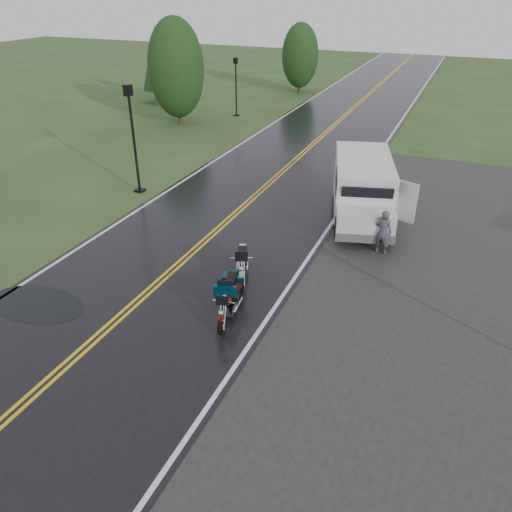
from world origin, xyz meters
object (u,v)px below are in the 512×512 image
Objects in this scene: motorcycle_teal at (225,302)px; lamp_post_far_left at (236,87)px; lamp_post_near_left at (134,140)px; van_white at (340,208)px; person_at_van at (383,233)px; motorcycle_silver at (242,274)px; motorcycle_red at (222,318)px.

lamp_post_far_left reaches higher than motorcycle_teal.
lamp_post_far_left is at bearing 97.77° from lamp_post_near_left.
van_white is 9.36m from lamp_post_near_left.
person_at_van is at bearing -8.33° from lamp_post_near_left.
lamp_post_near_left is at bearing 119.86° from motorcycle_silver.
motorcycle_silver is 5.30m from person_at_van.
motorcycle_red is 0.32× the size of van_white.
van_white is 3.76× the size of person_at_van.
van_white reaches higher than motorcycle_red.
lamp_post_near_left reaches higher than motorcycle_red.
person_at_van is 0.41× the size of lamp_post_far_left.
motorcycle_teal is 10.60m from lamp_post_near_left.
motorcycle_red is 0.40× the size of lamp_post_near_left.
person_at_van is (1.67, -0.63, -0.37)m from van_white.
motorcycle_teal reaches higher than motorcycle_red.
lamp_post_near_left is (-10.91, 1.60, 1.53)m from person_at_van.
motorcycle_silver is (-0.14, 1.42, 0.06)m from motorcycle_teal.
lamp_post_near_left is (-9.24, 0.97, 1.16)m from van_white.
motorcycle_red is 0.89× the size of motorcycle_silver.
lamp_post_near_left is at bearing -3.57° from person_at_van.
motorcycle_silver is at bearing -64.76° from lamp_post_far_left.
person_at_van reaches higher than motorcycle_teal.
motorcycle_silver is at bearing 91.60° from motorcycle_red.
lamp_post_far_left is (-9.51, 20.17, 1.29)m from motorcycle_silver.
lamp_post_near_left is at bearing -82.23° from lamp_post_far_left.
lamp_post_far_left is (-9.89, 22.26, 1.36)m from motorcycle_red.
motorcycle_silver is 9.58m from lamp_post_near_left.
lamp_post_near_left reaches higher than motorcycle_silver.
motorcycle_silver is at bearing -125.24° from van_white.
motorcycle_silver reaches higher than motorcycle_teal.
motorcycle_silver is 0.46× the size of lamp_post_near_left.
motorcycle_teal is 6.39m from person_at_van.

